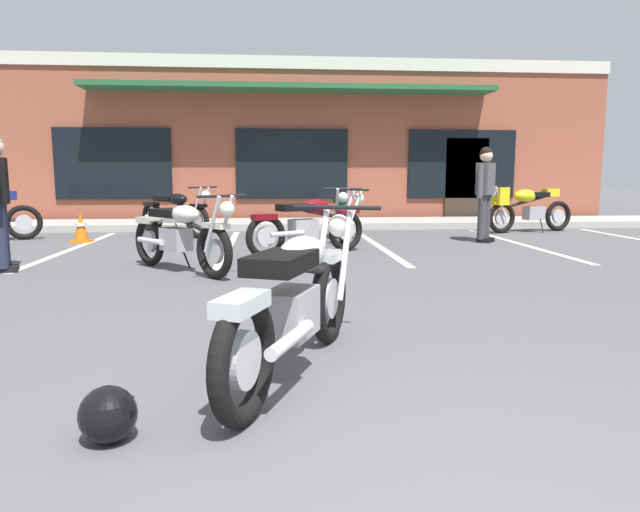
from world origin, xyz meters
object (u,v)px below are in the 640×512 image
at_px(motorcycle_foreground_classic, 297,299).
at_px(motorcycle_green_cafe_racer, 341,214).
at_px(motorcycle_red_sportbike, 180,235).
at_px(motorcycle_blue_standard, 526,207).
at_px(helmet_on_pavement, 108,414).
at_px(motorcycle_cream_vintage, 174,212).
at_px(traffic_cone, 81,228).
at_px(motorcycle_black_cruiser, 309,224).
at_px(person_in_shorts_foreground, 485,188).

bearing_deg(motorcycle_foreground_classic, motorcycle_green_cafe_racer, 80.77).
bearing_deg(motorcycle_red_sportbike, motorcycle_blue_standard, 34.06).
height_order(motorcycle_foreground_classic, helmet_on_pavement, motorcycle_foreground_classic).
height_order(motorcycle_blue_standard, motorcycle_green_cafe_racer, same).
bearing_deg(motorcycle_cream_vintage, traffic_cone, -148.13).
relative_size(helmet_on_pavement, traffic_cone, 0.49).
distance_m(motorcycle_green_cafe_racer, helmet_on_pavement, 8.25).
height_order(motorcycle_foreground_classic, motorcycle_blue_standard, same).
distance_m(motorcycle_red_sportbike, motorcycle_cream_vintage, 4.33).
height_order(helmet_on_pavement, traffic_cone, traffic_cone).
height_order(motorcycle_black_cruiser, helmet_on_pavement, motorcycle_black_cruiser).
distance_m(motorcycle_foreground_classic, motorcycle_green_cafe_racer, 7.25).
bearing_deg(helmet_on_pavement, motorcycle_cream_vintage, 97.19).
relative_size(motorcycle_black_cruiser, motorcycle_cream_vintage, 1.13).
distance_m(motorcycle_red_sportbike, motorcycle_blue_standard, 7.74).
height_order(motorcycle_foreground_classic, motorcycle_cream_vintage, same).
xyz_separation_m(motorcycle_green_cafe_racer, traffic_cone, (-4.66, -0.05, -0.20)).
distance_m(motorcycle_green_cafe_racer, motorcycle_cream_vintage, 3.29).
distance_m(motorcycle_blue_standard, traffic_cone, 8.72).
height_order(motorcycle_foreground_classic, motorcycle_black_cruiser, same).
height_order(motorcycle_red_sportbike, helmet_on_pavement, motorcycle_red_sportbike).
height_order(motorcycle_foreground_classic, motorcycle_red_sportbike, same).
height_order(motorcycle_green_cafe_racer, person_in_shorts_foreground, person_in_shorts_foreground).
bearing_deg(motorcycle_green_cafe_racer, person_in_shorts_foreground, -14.74).
distance_m(person_in_shorts_foreground, traffic_cone, 7.20).
relative_size(motorcycle_black_cruiser, person_in_shorts_foreground, 1.13).
distance_m(motorcycle_blue_standard, person_in_shorts_foreground, 2.24).
xyz_separation_m(motorcycle_red_sportbike, motorcycle_cream_vintage, (-0.75, 4.26, 0.00)).
xyz_separation_m(motorcycle_black_cruiser, motorcycle_blue_standard, (4.73, 2.96, 0.07)).
xyz_separation_m(motorcycle_black_cruiser, helmet_on_pavement, (-1.32, -5.97, -0.33)).
bearing_deg(person_in_shorts_foreground, traffic_cone, 175.19).
xyz_separation_m(motorcycle_foreground_classic, motorcycle_red_sportbike, (-1.25, 3.77, 0.00)).
bearing_deg(motorcycle_foreground_classic, motorcycle_black_cruiser, 85.20).
relative_size(motorcycle_foreground_classic, motorcycle_black_cruiser, 1.06).
bearing_deg(motorcycle_foreground_classic, helmet_on_pavement, -137.24).
bearing_deg(motorcycle_green_cafe_racer, motorcycle_blue_standard, 13.33).
bearing_deg(motorcycle_black_cruiser, helmet_on_pavement, -102.49).
distance_m(motorcycle_foreground_classic, traffic_cone, 7.92).
relative_size(motorcycle_green_cafe_racer, traffic_cone, 3.98).
bearing_deg(motorcycle_foreground_classic, motorcycle_red_sportbike, 108.37).
distance_m(motorcycle_blue_standard, motorcycle_green_cafe_racer, 4.11).
xyz_separation_m(motorcycle_black_cruiser, motorcycle_green_cafe_racer, (0.73, 2.01, 0.00)).
bearing_deg(traffic_cone, motorcycle_blue_standard, 6.58).
height_order(motorcycle_cream_vintage, person_in_shorts_foreground, person_in_shorts_foreground).
bearing_deg(motorcycle_green_cafe_racer, motorcycle_foreground_classic, -99.23).
distance_m(motorcycle_blue_standard, motorcycle_cream_vintage, 7.17).
xyz_separation_m(motorcycle_blue_standard, motorcycle_cream_vintage, (-7.17, -0.07, -0.07)).
bearing_deg(person_in_shorts_foreground, helmet_on_pavement, -121.75).
relative_size(motorcycle_red_sportbike, traffic_cone, 3.25).
xyz_separation_m(motorcycle_cream_vintage, traffic_cone, (-1.49, -0.93, -0.20)).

